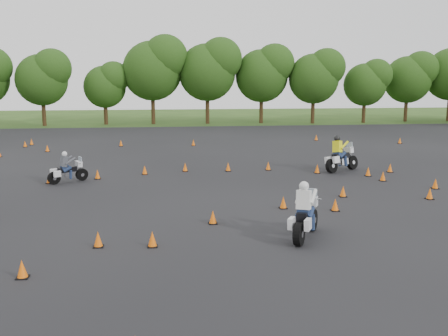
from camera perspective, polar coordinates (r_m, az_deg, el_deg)
name	(u,v)px	position (r m, az deg, el deg)	size (l,w,h in m)	color
ground	(238,220)	(17.83, 1.64, -6.01)	(140.00, 140.00, 0.00)	#2D5119
asphalt_pad	(219,186)	(23.60, -0.61, -2.02)	(62.00, 62.00, 0.00)	black
treeline	(221,83)	(52.00, -0.40, 9.67)	(87.27, 32.60, 10.96)	#234313
traffic_cones	(214,187)	(22.23, -1.19, -2.19)	(32.11, 33.22, 0.45)	orange
rider_grey	(67,167)	(25.39, -17.46, 0.15)	(2.02, 0.62, 1.56)	#46484E
rider_yellow	(343,154)	(27.91, 13.49, 1.62)	(2.55, 0.78, 1.97)	yellow
rider_white	(307,209)	(15.88, 9.43, -4.68)	(2.40, 0.74, 1.85)	silver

